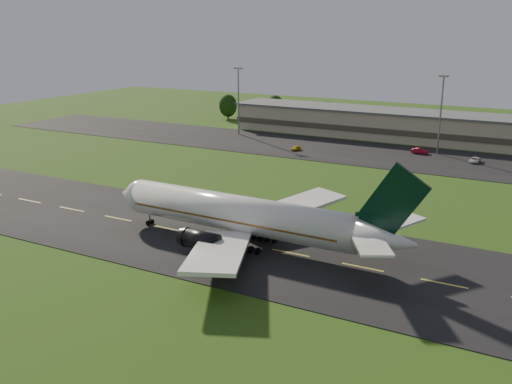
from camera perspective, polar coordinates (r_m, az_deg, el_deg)
The scene contains 10 objects.
ground at distance 84.51m, azimuth 3.46°, elevation -6.16°, with size 360.00×360.00×0.00m, color #254511.
taxiway at distance 84.49m, azimuth 3.46°, elevation -6.13°, with size 220.00×30.00×0.10m, color black.
apron at distance 150.18m, azimuth 15.18°, elevation 3.32°, with size 260.00×30.00×0.10m, color black.
airliner at distance 86.24m, azimuth -1.25°, elevation -2.36°, with size 51.26×42.18×15.57m.
terminal at distance 171.59m, azimuth 19.28°, elevation 5.88°, with size 145.00×16.00×8.40m.
light_mast_west at distance 175.67m, azimuth -1.77°, elevation 9.88°, with size 2.40×1.20×20.35m.
light_mast_centre at distance 154.77m, azimuth 18.04°, elevation 8.24°, with size 2.40×1.20×20.35m.
service_vehicle_a at distance 154.01m, azimuth 4.01°, elevation 4.40°, with size 1.39×3.46×1.18m, color #C8A20B.
service_vehicle_b at distance 155.48m, azimuth 16.08°, elevation 3.97°, with size 1.54×4.40×1.45m, color maroon.
service_vehicle_c at distance 149.53m, azimuth 21.06°, elevation 3.01°, with size 2.10×4.56×1.27m, color silver.
Camera 1 is at (32.57, -71.05, 32.14)m, focal length 40.00 mm.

